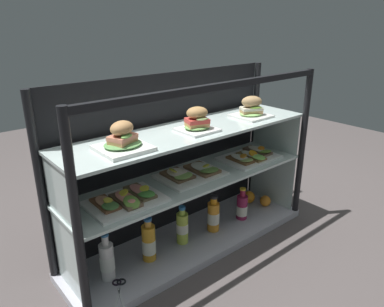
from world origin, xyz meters
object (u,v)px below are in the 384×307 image
(plated_roll_sandwich_center, at_px, (251,109))
(juice_bottle_front_second, at_px, (213,216))
(open_sandwich_tray_mid_right, at_px, (192,173))
(juice_bottle_front_left_end, at_px, (242,207))
(open_sandwich_tray_near_left_corner, at_px, (250,156))
(juice_bottle_front_middle, at_px, (149,243))
(juice_bottle_front_right_end, at_px, (107,261))
(plated_roll_sandwich_right_of_center, at_px, (123,140))
(kitchen_scissors, at_px, (119,286))
(orange_fruit_beside_bottles, at_px, (249,197))
(open_sandwich_tray_center, at_px, (126,199))
(orange_fruit_near_left_post, at_px, (265,201))
(plated_roll_sandwich_near_left_corner, at_px, (197,122))
(juice_bottle_tucked_behind, at_px, (182,227))

(plated_roll_sandwich_center, relative_size, juice_bottle_front_second, 0.85)
(open_sandwich_tray_mid_right, height_order, juice_bottle_front_left_end, open_sandwich_tray_mid_right)
(open_sandwich_tray_near_left_corner, bearing_deg, juice_bottle_front_middle, 178.56)
(open_sandwich_tray_near_left_corner, distance_m, juice_bottle_front_right_end, 1.00)
(plated_roll_sandwich_right_of_center, height_order, open_sandwich_tray_mid_right, plated_roll_sandwich_right_of_center)
(open_sandwich_tray_near_left_corner, relative_size, kitchen_scissors, 1.80)
(juice_bottle_front_middle, height_order, orange_fruit_beside_bottles, juice_bottle_front_middle)
(open_sandwich_tray_center, xyz_separation_m, open_sandwich_tray_near_left_corner, (0.85, 0.00, -0.00))
(juice_bottle_front_middle, height_order, orange_fruit_near_left_post, juice_bottle_front_middle)
(open_sandwich_tray_mid_right, xyz_separation_m, juice_bottle_front_right_end, (-0.53, -0.02, -0.29))
(plated_roll_sandwich_near_left_corner, relative_size, juice_bottle_front_right_end, 0.72)
(plated_roll_sandwich_near_left_corner, relative_size, orange_fruit_beside_bottles, 2.21)
(open_sandwich_tray_center, distance_m, juice_bottle_tucked_behind, 0.46)
(plated_roll_sandwich_right_of_center, distance_m, plated_roll_sandwich_center, 0.83)
(open_sandwich_tray_mid_right, height_order, orange_fruit_beside_bottles, open_sandwich_tray_mid_right)
(juice_bottle_front_right_end, xyz_separation_m, orange_fruit_beside_bottles, (1.08, 0.08, -0.06))
(juice_bottle_front_second, bearing_deg, open_sandwich_tray_center, -178.79)
(plated_roll_sandwich_center, distance_m, orange_fruit_near_left_post, 0.67)
(juice_bottle_front_middle, distance_m, juice_bottle_front_left_end, 0.66)
(plated_roll_sandwich_near_left_corner, height_order, orange_fruit_near_left_post, plated_roll_sandwich_near_left_corner)
(open_sandwich_tray_mid_right, relative_size, juice_bottle_tucked_behind, 1.55)
(juice_bottle_front_middle, height_order, juice_bottle_front_second, juice_bottle_front_middle)
(open_sandwich_tray_near_left_corner, bearing_deg, juice_bottle_tucked_behind, 177.17)
(plated_roll_sandwich_center, distance_m, open_sandwich_tray_center, 0.87)
(juice_bottle_front_right_end, xyz_separation_m, juice_bottle_front_middle, (0.23, -0.00, -0.00))
(open_sandwich_tray_center, relative_size, orange_fruit_beside_bottles, 4.29)
(plated_roll_sandwich_right_of_center, distance_m, juice_bottle_front_right_end, 0.59)
(open_sandwich_tray_near_left_corner, height_order, juice_bottle_tucked_behind, open_sandwich_tray_near_left_corner)
(plated_roll_sandwich_center, xyz_separation_m, juice_bottle_front_right_end, (-0.93, 0.02, -0.58))
(juice_bottle_front_left_end, bearing_deg, juice_bottle_front_middle, 177.59)
(plated_roll_sandwich_right_of_center, distance_m, orange_fruit_near_left_post, 1.21)
(juice_bottle_front_left_end, bearing_deg, kitchen_scissors, -176.48)
(plated_roll_sandwich_center, relative_size, kitchen_scissors, 1.00)
(plated_roll_sandwich_right_of_center, bearing_deg, orange_fruit_beside_bottles, 6.96)
(orange_fruit_beside_bottles, height_order, kitchen_scissors, orange_fruit_beside_bottles)
(plated_roll_sandwich_right_of_center, xyz_separation_m, plated_roll_sandwich_center, (0.83, 0.02, 0.00))
(open_sandwich_tray_near_left_corner, relative_size, juice_bottle_front_middle, 1.43)
(open_sandwich_tray_near_left_corner, height_order, juice_bottle_front_left_end, open_sandwich_tray_near_left_corner)
(open_sandwich_tray_center, relative_size, juice_bottle_front_second, 1.54)
(open_sandwich_tray_center, xyz_separation_m, open_sandwich_tray_mid_right, (0.42, 0.04, 0.00))
(plated_roll_sandwich_center, bearing_deg, orange_fruit_near_left_post, 0.20)
(juice_bottle_tucked_behind, height_order, kitchen_scissors, juice_bottle_tucked_behind)
(plated_roll_sandwich_right_of_center, xyz_separation_m, open_sandwich_tray_center, (0.00, 0.02, -0.28))
(juice_bottle_front_left_end, bearing_deg, plated_roll_sandwich_right_of_center, -179.17)
(plated_roll_sandwich_center, relative_size, juice_bottle_front_middle, 0.79)
(open_sandwich_tray_near_left_corner, distance_m, juice_bottle_front_second, 0.41)
(juice_bottle_tucked_behind, height_order, orange_fruit_near_left_post, juice_bottle_tucked_behind)
(open_sandwich_tray_center, bearing_deg, juice_bottle_front_right_end, 167.12)
(open_sandwich_tray_center, bearing_deg, plated_roll_sandwich_center, 0.09)
(plated_roll_sandwich_center, xyz_separation_m, open_sandwich_tray_center, (-0.82, -0.00, -0.29))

